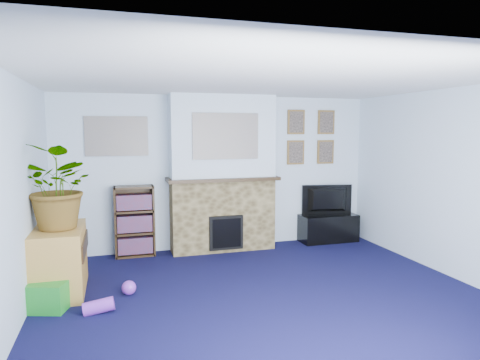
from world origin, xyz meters
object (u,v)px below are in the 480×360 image
object	(u,v)px
tv_stand	(328,228)
sideboard	(60,263)
television	(328,200)
bookshelf	(135,223)

from	to	relation	value
tv_stand	sideboard	distance (m)	4.24
television	bookshelf	size ratio (longest dim) A/B	0.82
tv_stand	bookshelf	bearing A→B (deg)	178.62
tv_stand	bookshelf	xyz separation A→B (m)	(-3.17, 0.08, 0.28)
tv_stand	television	distance (m)	0.48
bookshelf	sideboard	bearing A→B (deg)	-125.94
television	sideboard	distance (m)	4.26
tv_stand	bookshelf	world-z (taller)	bookshelf
television	sideboard	world-z (taller)	television
television	bookshelf	xyz separation A→B (m)	(-3.17, 0.06, -0.20)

